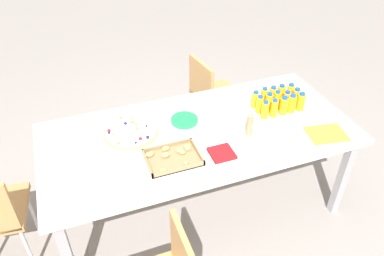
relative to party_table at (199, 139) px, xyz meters
name	(u,v)px	position (x,y,z in m)	size (l,w,h in m)	color
ground_plane	(198,205)	(0.00, 0.00, -0.69)	(12.00, 12.00, 0.00)	gray
party_table	(199,139)	(0.00, 0.00, 0.00)	(2.12, 0.97, 0.75)	white
chair_near_left	(212,92)	(-0.44, -0.81, -0.18)	(0.45, 0.45, 0.83)	#B7844C
juice_bottle_0	(290,92)	(-0.80, -0.15, 0.12)	(0.06, 0.06, 0.13)	#F9AD14
juice_bottle_1	(281,93)	(-0.72, -0.15, 0.13)	(0.06, 0.06, 0.14)	#FAAD14
juice_bottle_2	(273,95)	(-0.65, -0.15, 0.13)	(0.06, 0.06, 0.14)	#FAAE14
juice_bottle_3	(264,97)	(-0.57, -0.14, 0.13)	(0.05, 0.05, 0.15)	#F9AC14
juice_bottle_4	(255,99)	(-0.50, -0.15, 0.12)	(0.06, 0.06, 0.13)	#F9AC14
juice_bottle_5	(296,97)	(-0.80, -0.07, 0.13)	(0.06, 0.06, 0.14)	#F9AC14
juice_bottle_6	(287,99)	(-0.72, -0.07, 0.12)	(0.05, 0.05, 0.13)	#FAAE14
juice_bottle_7	(277,100)	(-0.64, -0.08, 0.13)	(0.05, 0.05, 0.15)	#F9AE14
juice_bottle_8	(269,102)	(-0.57, -0.07, 0.13)	(0.06, 0.06, 0.15)	#F9AE14
juice_bottle_9	(260,104)	(-0.50, -0.07, 0.13)	(0.05, 0.05, 0.14)	#F9AE14
juice_bottle_10	(301,102)	(-0.80, 0.00, 0.13)	(0.06, 0.06, 0.14)	#F9AD14
juice_bottle_11	(292,104)	(-0.72, 0.00, 0.13)	(0.06, 0.06, 0.14)	#F9AD14
juice_bottle_12	(284,106)	(-0.65, 0.00, 0.13)	(0.06, 0.06, 0.14)	#F9AE14
juice_bottle_13	(274,108)	(-0.57, 0.01, 0.13)	(0.05, 0.05, 0.14)	#FAAE14
juice_bottle_14	(265,110)	(-0.50, 0.00, 0.12)	(0.05, 0.05, 0.14)	#F9AE14
fruit_pizza	(131,132)	(0.44, -0.15, 0.07)	(0.37, 0.37, 0.05)	tan
snack_tray	(172,157)	(0.25, 0.19, 0.07)	(0.34, 0.25, 0.04)	olive
plate_stack	(184,120)	(0.05, -0.15, 0.07)	(0.19, 0.19, 0.02)	#1E8C4C
napkin_stack	(222,153)	(-0.05, 0.27, 0.07)	(0.15, 0.15, 0.02)	red
cardboard_tube	(250,125)	(-0.31, 0.14, 0.14)	(0.04, 0.04, 0.15)	#9E7A56
paper_folder	(326,134)	(-0.80, 0.32, 0.06)	(0.26, 0.20, 0.01)	yellow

